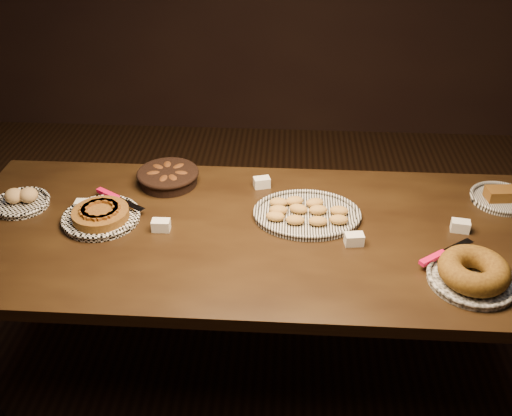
# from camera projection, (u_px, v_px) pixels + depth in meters

# --- Properties ---
(ground) EXTENTS (5.00, 5.00, 0.00)m
(ground) POSITION_uv_depth(u_px,v_px,m) (256.00, 361.00, 2.64)
(ground) COLOR black
(ground) RESTS_ON ground
(buffet_table) EXTENTS (2.40, 1.00, 0.75)m
(buffet_table) POSITION_uv_depth(u_px,v_px,m) (256.00, 245.00, 2.27)
(buffet_table) COLOR black
(buffet_table) RESTS_ON ground
(apple_tart_plate) EXTENTS (0.33, 0.35, 0.06)m
(apple_tart_plate) POSITION_uv_depth(u_px,v_px,m) (101.00, 215.00, 2.28)
(apple_tart_plate) COLOR white
(apple_tart_plate) RESTS_ON buffet_table
(madeleine_platter) EXTENTS (0.43, 0.35, 0.05)m
(madeleine_platter) POSITION_uv_depth(u_px,v_px,m) (306.00, 213.00, 2.30)
(madeleine_platter) COLOR black
(madeleine_platter) RESTS_ON buffet_table
(bundt_cake_plate) EXTENTS (0.33, 0.38, 0.10)m
(bundt_cake_plate) POSITION_uv_depth(u_px,v_px,m) (473.00, 273.00, 1.95)
(bundt_cake_plate) COLOR black
(bundt_cake_plate) RESTS_ON buffet_table
(croissant_basket) EXTENTS (0.28, 0.28, 0.07)m
(croissant_basket) POSITION_uv_depth(u_px,v_px,m) (168.00, 176.00, 2.51)
(croissant_basket) COLOR black
(croissant_basket) RESTS_ON buffet_table
(bread_roll_plate) EXTENTS (0.23, 0.23, 0.07)m
(bread_roll_plate) POSITION_uv_depth(u_px,v_px,m) (21.00, 200.00, 2.37)
(bread_roll_plate) COLOR white
(bread_roll_plate) RESTS_ON buffet_table
(loaf_plate) EXTENTS (0.26, 0.26, 0.06)m
(loaf_plate) POSITION_uv_depth(u_px,v_px,m) (501.00, 197.00, 2.40)
(loaf_plate) COLOR black
(loaf_plate) RESTS_ON buffet_table
(tent_cards) EXTENTS (1.58, 0.46, 0.04)m
(tent_cards) POSITION_uv_depth(u_px,v_px,m) (262.00, 215.00, 2.28)
(tent_cards) COLOR white
(tent_cards) RESTS_ON buffet_table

